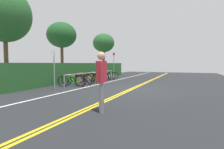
% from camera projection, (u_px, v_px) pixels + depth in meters
% --- Properties ---
extents(ground_plane, '(39.99, 13.16, 0.05)m').
position_uv_depth(ground_plane, '(132.00, 89.00, 9.99)').
color(ground_plane, '#232628').
extents(centre_line_yellow_inner, '(35.99, 0.10, 0.00)m').
position_uv_depth(centre_line_yellow_inner, '(134.00, 89.00, 9.96)').
color(centre_line_yellow_inner, gold).
rests_on(centre_line_yellow_inner, ground_plane).
extents(centre_line_yellow_outer, '(35.99, 0.10, 0.00)m').
position_uv_depth(centre_line_yellow_outer, '(131.00, 89.00, 10.02)').
color(centre_line_yellow_outer, gold).
rests_on(centre_line_yellow_outer, ground_plane).
extents(bike_lane_stripe_white, '(35.99, 0.12, 0.00)m').
position_uv_depth(bike_lane_stripe_white, '(90.00, 86.00, 11.05)').
color(bike_lane_stripe_white, white).
rests_on(bike_lane_stripe_white, ground_plane).
extents(bike_rack, '(6.99, 0.05, 0.75)m').
position_uv_depth(bike_rack, '(93.00, 75.00, 13.61)').
color(bike_rack, '#9EA0A5').
rests_on(bike_rack, ground_plane).
extents(bicycle_0, '(0.65, 1.69, 0.72)m').
position_uv_depth(bicycle_0, '(72.00, 81.00, 10.90)').
color(bicycle_0, black).
rests_on(bicycle_0, ground_plane).
extents(bicycle_1, '(0.46, 1.70, 0.74)m').
position_uv_depth(bicycle_1, '(74.00, 80.00, 11.49)').
color(bicycle_1, black).
rests_on(bicycle_1, ground_plane).
extents(bicycle_2, '(0.46, 1.79, 0.75)m').
position_uv_depth(bicycle_2, '(81.00, 79.00, 12.05)').
color(bicycle_2, black).
rests_on(bicycle_2, ground_plane).
extents(bicycle_3, '(0.46, 1.71, 0.77)m').
position_uv_depth(bicycle_3, '(85.00, 78.00, 12.75)').
color(bicycle_3, black).
rests_on(bicycle_3, ground_plane).
extents(bicycle_4, '(0.69, 1.65, 0.70)m').
position_uv_depth(bicycle_4, '(91.00, 78.00, 13.31)').
color(bicycle_4, black).
rests_on(bicycle_4, ground_plane).
extents(bicycle_5, '(0.48, 1.70, 0.77)m').
position_uv_depth(bicycle_5, '(97.00, 77.00, 13.88)').
color(bicycle_5, black).
rests_on(bicycle_5, ground_plane).
extents(bicycle_6, '(0.66, 1.68, 0.69)m').
position_uv_depth(bicycle_6, '(98.00, 77.00, 14.57)').
color(bicycle_6, black).
rests_on(bicycle_6, ground_plane).
extents(bicycle_7, '(0.46, 1.71, 0.70)m').
position_uv_depth(bicycle_7, '(103.00, 76.00, 15.20)').
color(bicycle_7, black).
rests_on(bicycle_7, ground_plane).
extents(bicycle_8, '(0.46, 1.70, 0.74)m').
position_uv_depth(bicycle_8, '(107.00, 76.00, 15.67)').
color(bicycle_8, black).
rests_on(bicycle_8, ground_plane).
extents(bicycle_9, '(0.46, 1.74, 0.68)m').
position_uv_depth(bicycle_9, '(110.00, 75.00, 16.30)').
color(bicycle_9, black).
rests_on(bicycle_9, ground_plane).
extents(pedestrian, '(0.44, 0.32, 1.74)m').
position_uv_depth(pedestrian, '(101.00, 77.00, 5.18)').
color(pedestrian, slate).
rests_on(pedestrian, ground_plane).
extents(sign_post_near, '(0.36, 0.06, 2.09)m').
position_uv_depth(sign_post_near, '(54.00, 66.00, 9.58)').
color(sign_post_near, gray).
rests_on(sign_post_near, ground_plane).
extents(sign_post_far, '(0.36, 0.08, 2.48)m').
position_uv_depth(sign_post_far, '(114.00, 63.00, 17.21)').
color(sign_post_far, gray).
rests_on(sign_post_far, ground_plane).
extents(hedge_backdrop, '(15.94, 1.00, 1.44)m').
position_uv_depth(hedge_backdrop, '(84.00, 71.00, 15.65)').
color(hedge_backdrop, '#235626').
rests_on(hedge_backdrop, ground_plane).
extents(tree_near_left, '(2.84, 2.84, 5.56)m').
position_uv_depth(tree_near_left, '(5.00, 15.00, 9.91)').
color(tree_near_left, brown).
rests_on(tree_near_left, ground_plane).
extents(tree_mid, '(2.60, 2.60, 5.05)m').
position_uv_depth(tree_mid, '(62.00, 35.00, 16.02)').
color(tree_mid, brown).
rests_on(tree_mid, ground_plane).
extents(tree_far_right, '(2.62, 2.62, 5.04)m').
position_uv_depth(tree_far_right, '(104.00, 43.00, 22.01)').
color(tree_far_right, '#473323').
rests_on(tree_far_right, ground_plane).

